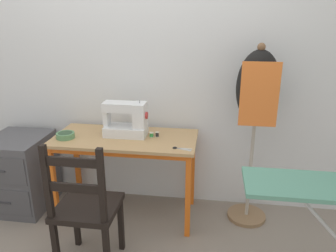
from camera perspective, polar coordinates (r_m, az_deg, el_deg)
ground_plane at (r=2.77m, az=-8.40°, el=-17.82°), size 14.00×14.00×0.00m
wall_back at (r=2.83m, az=-6.19°, el=11.25°), size 10.00×0.05×2.55m
sewing_table at (r=2.68m, az=-7.51°, el=-3.78°), size 1.15×0.54×0.71m
sewing_machine at (r=2.64m, az=-7.07°, el=1.00°), size 0.35×0.18×0.30m
fabric_bowl at (r=2.73m, az=-17.43°, el=-1.55°), size 0.14×0.14×0.04m
scissors at (r=2.41m, az=1.98°, el=-3.93°), size 0.15×0.06×0.01m
thread_spool_near_machine at (r=2.63m, az=-2.90°, el=-1.52°), size 0.04×0.04×0.04m
thread_spool_mid_table at (r=2.63m, az=-1.89°, el=-1.46°), size 0.03×0.03×0.04m
wooden_chair at (r=2.26m, az=-14.11°, el=-13.86°), size 0.40×0.38×0.94m
filing_cabinet at (r=3.19m, az=-24.21°, el=-7.35°), size 0.47×0.55×0.65m
dress_form at (r=2.56m, az=15.22°, el=4.67°), size 0.32×0.32×1.46m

